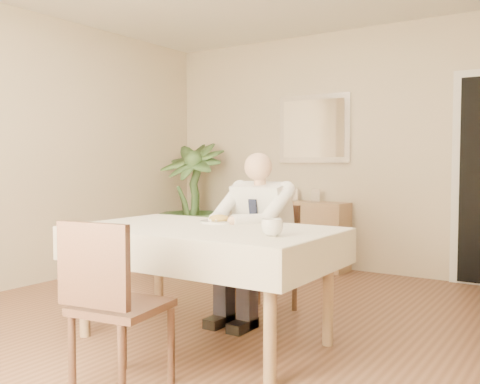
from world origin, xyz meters
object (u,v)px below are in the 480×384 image
Objects in this scene: coffee_mug at (272,227)px; potted_palm at (192,201)px; dining_table at (203,240)px; chair_far at (270,252)px; sideboard at (307,235)px; chair_near at (110,297)px; seated_man at (251,227)px.

coffee_mug is 0.09× the size of potted_palm.
potted_palm is at bearing 136.05° from coffee_mug.
chair_far is (0.00, 0.87, -0.20)m from dining_table.
dining_table is 0.90m from chair_far.
sideboard is (-0.51, 1.69, -0.10)m from chair_far.
chair_near reaches higher than chair_far.
potted_palm is at bearing 140.00° from chair_far.
chair_near is 7.05× the size of coffee_mug.
dining_table is at bearing -93.66° from chair_far.
potted_palm is at bearing -165.15° from sideboard.
seated_man reaches higher than dining_table.
potted_palm is (-1.39, -0.29, 0.33)m from sideboard.
coffee_mug is 0.13× the size of sideboard.
coffee_mug is (0.59, -0.13, 0.13)m from dining_table.
seated_man is 0.94m from coffee_mug.
coffee_mug is (0.50, 0.76, 0.31)m from chair_near.
chair_far is 1.22m from coffee_mug.
potted_palm reaches higher than dining_table.
coffee_mug is 2.94m from sideboard.
seated_man is at bearing 84.98° from chair_near.
chair_near is (0.09, -0.89, -0.17)m from dining_table.
potted_palm is at bearing 113.61° from chair_near.
coffee_mug reaches higher than chair_far.
chair_far is 2.37m from potted_palm.
chair_far is at bearing 89.64° from dining_table.
chair_far is at bearing 84.41° from chair_near.
chair_near is 3.51m from sideboard.
chair_near is 1.50m from seated_man.
chair_near is 3.75m from potted_palm.
coffee_mug is (0.59, -0.73, 0.11)m from seated_man.
chair_far is at bearing -70.25° from sideboard.
potted_palm reaches higher than sideboard.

